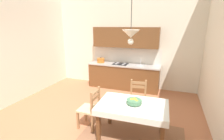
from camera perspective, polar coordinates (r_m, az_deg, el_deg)
ground_plane at (r=4.04m, az=-8.96°, el=-19.90°), size 5.85×6.69×0.10m
wall_back at (r=6.20m, az=4.43°, el=13.28°), size 5.85×0.12×4.12m
area_rug at (r=3.67m, az=6.33°, el=-22.81°), size 2.10×1.60×0.01m
kitchen_cabinetry at (r=6.02m, az=4.12°, el=1.64°), size 2.58×0.63×2.20m
dining_table at (r=3.41m, az=7.05°, el=-13.60°), size 1.40×0.96×0.75m
dining_chair_tv_side at (r=3.85m, az=-7.53°, el=-13.14°), size 0.42×0.42×0.93m
dining_chair_kitchen_side at (r=4.28m, az=8.90°, el=-10.11°), size 0.49×0.49×0.93m
fruit_bowl at (r=3.34m, az=7.64°, el=-10.65°), size 0.30×0.30×0.12m
pendant_lamp at (r=3.05m, az=6.52°, el=12.12°), size 0.32×0.32×0.80m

